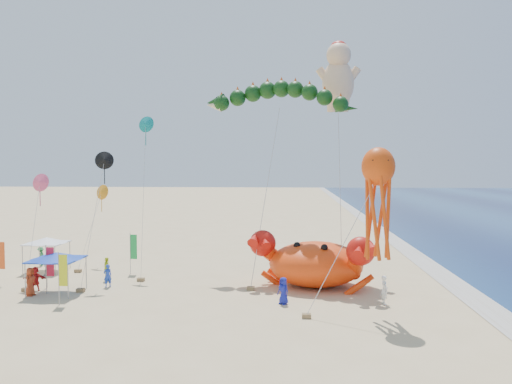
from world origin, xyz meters
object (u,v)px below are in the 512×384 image
crab_inflatable (316,262)px  dragon_kite (277,101)px  canopy_blue (56,256)px  cherub_kite (338,75)px  canopy_white (47,241)px  octopus_kite (378,195)px

crab_inflatable → dragon_kite: bearing=124.8°
crab_inflatable → canopy_blue: bearing=-170.1°
dragon_kite → canopy_blue: bearing=-153.7°
cherub_kite → dragon_kite: bearing=-159.7°
cherub_kite → crab_inflatable: bearing=-108.5°
dragon_kite → cherub_kite: 5.55m
crab_inflatable → cherub_kite: cherub_kite is taller
dragon_kite → canopy_white: (-18.24, -0.40, -10.84)m
cherub_kite → octopus_kite: cherub_kite is taller
cherub_kite → canopy_blue: cherub_kite is taller
octopus_kite → crab_inflatable: bearing=114.6°
crab_inflatable → octopus_kite: bearing=-65.4°
crab_inflatable → cherub_kite: size_ratio=0.49×
crab_inflatable → octopus_kite: size_ratio=0.94×
canopy_blue → canopy_white: (-4.02, 6.62, -0.00)m
cherub_kite → canopy_white: size_ratio=5.85×
octopus_kite → canopy_blue: octopus_kite is taller
crab_inflatable → dragon_kite: dragon_kite is taller
dragon_kite → canopy_blue: 19.21m
dragon_kite → octopus_kite: 13.73m
canopy_blue → dragon_kite: bearing=26.3°
canopy_white → canopy_blue: bearing=-58.7°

